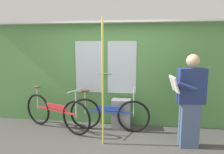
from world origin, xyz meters
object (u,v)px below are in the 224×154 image
Objects in this scene: bicycle_leaning_behind at (56,112)px; trash_bin_by_wall at (121,113)px; handrail_pole at (103,84)px; passenger_reading_newspaper at (190,99)px; bicycle_near_door at (108,114)px.

bicycle_leaning_behind is 2.67× the size of trash_bin_by_wall.
handrail_pole is (-0.25, -0.76, 0.77)m from trash_bin_by_wall.
trash_bin_by_wall is (-1.19, 0.66, -0.52)m from passenger_reading_newspaper.
passenger_reading_newspaper reaches higher than trash_bin_by_wall.
handrail_pole reaches higher than bicycle_near_door.
handrail_pole is (1.07, -0.49, 0.71)m from bicycle_leaning_behind.
bicycle_leaning_behind is 0.75× the size of handrail_pole.
bicycle_near_door is 2.69× the size of trash_bin_by_wall.
handrail_pole reaches higher than trash_bin_by_wall.
passenger_reading_newspaper is 2.59× the size of trash_bin_by_wall.
bicycle_near_door is 1.00× the size of bicycle_leaning_behind.
handrail_pole is at bearing -2.47° from bicycle_leaning_behind.
bicycle_near_door reaches higher than trash_bin_by_wall.
bicycle_leaning_behind is 1.03× the size of passenger_reading_newspaper.
handrail_pole is at bearing -89.29° from bicycle_near_door.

